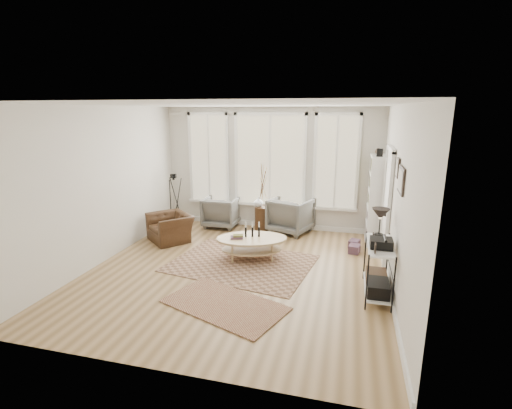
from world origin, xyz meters
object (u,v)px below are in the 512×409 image
(armchair_right, at_px, (291,215))
(armchair_left, at_px, (222,212))
(coffee_table, at_px, (251,242))
(side_table, at_px, (263,199))
(accent_chair, at_px, (170,227))
(bookcase, at_px, (375,199))
(low_shelf, at_px, (378,264))

(armchair_right, bearing_deg, armchair_left, 19.31)
(coffee_table, bearing_deg, armchair_right, 75.16)
(side_table, xyz_separation_m, accent_chair, (-1.80, -1.26, -0.47))
(bookcase, distance_m, armchair_right, 1.94)
(armchair_left, relative_size, side_table, 0.52)
(armchair_left, distance_m, accent_chair, 1.47)
(coffee_table, bearing_deg, low_shelf, -21.95)
(coffee_table, bearing_deg, accent_chair, 164.19)
(low_shelf, bearing_deg, accent_chair, 160.87)
(accent_chair, bearing_deg, low_shelf, 21.22)
(armchair_right, xyz_separation_m, accent_chair, (-2.49, -1.25, -0.12))
(bookcase, xyz_separation_m, low_shelf, (-0.06, -2.52, -0.44))
(armchair_left, xyz_separation_m, accent_chair, (-0.76, -1.26, -0.08))
(bookcase, bearing_deg, coffee_table, -145.57)
(armchair_left, height_order, side_table, side_table)
(side_table, bearing_deg, armchair_right, -0.81)
(low_shelf, distance_m, accent_chair, 4.54)
(low_shelf, height_order, accent_chair, low_shelf)
(low_shelf, height_order, armchair_left, low_shelf)
(accent_chair, bearing_deg, armchair_right, 66.97)
(armchair_left, distance_m, side_table, 1.12)
(coffee_table, xyz_separation_m, armchair_left, (-1.25, 1.83, 0.04))
(coffee_table, bearing_deg, armchair_left, 124.45)
(bookcase, height_order, side_table, bookcase)
(low_shelf, bearing_deg, armchair_left, 142.15)
(bookcase, relative_size, armchair_right, 2.27)
(bookcase, xyz_separation_m, armchair_right, (-1.85, 0.22, -0.54))
(armchair_left, relative_size, accent_chair, 0.90)
(coffee_table, height_order, armchair_left, armchair_left)
(side_table, bearing_deg, accent_chair, -145.08)
(armchair_right, height_order, accent_chair, armchair_right)
(bookcase, bearing_deg, armchair_right, 173.38)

